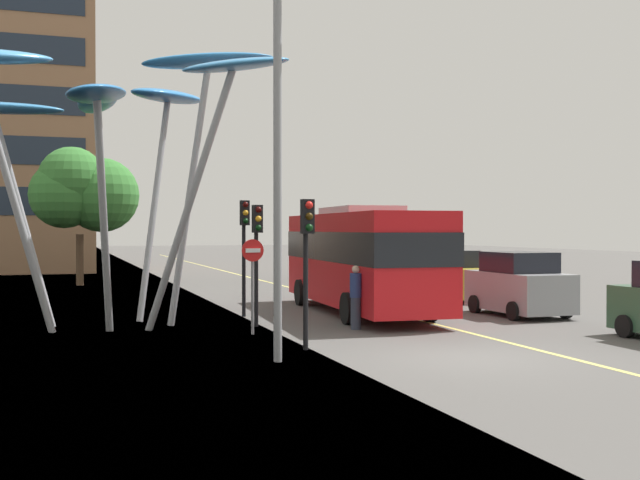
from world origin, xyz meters
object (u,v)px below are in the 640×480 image
at_px(red_bus, 360,255).
at_px(no_entry_sign, 253,271).
at_px(traffic_light_kerb_near, 307,241).
at_px(traffic_light_island_mid, 244,233).
at_px(car_parked_mid, 519,286).
at_px(pedestrian, 356,297).
at_px(leaf_sculpture, 104,103).
at_px(car_parked_far, 447,276).
at_px(car_side_street, 383,267).
at_px(traffic_light_kerb_far, 257,239).
at_px(car_far_side, 334,261).
at_px(street_lamp, 291,116).

xyz_separation_m(red_bus, no_entry_sign, (-4.70, -4.02, -0.25)).
height_order(traffic_light_kerb_near, traffic_light_island_mid, traffic_light_island_mid).
height_order(traffic_light_island_mid, car_parked_mid, traffic_light_island_mid).
bearing_deg(pedestrian, no_entry_sign, -177.77).
bearing_deg(leaf_sculpture, traffic_light_island_mid, 15.15).
height_order(car_parked_far, no_entry_sign, no_entry_sign).
distance_m(traffic_light_kerb_near, car_side_street, 19.18).
xyz_separation_m(car_parked_far, no_entry_sign, (-9.80, -7.53, 0.76)).
bearing_deg(pedestrian, traffic_light_kerb_far, 150.90).
bearing_deg(red_bus, car_far_side, 73.32).
distance_m(traffic_light_kerb_near, street_lamp, 3.07).
bearing_deg(car_side_street, traffic_light_island_mid, -133.09).
bearing_deg(red_bus, leaf_sculpture, -172.96).
distance_m(pedestrian, no_entry_sign, 3.12).
distance_m(leaf_sculpture, no_entry_sign, 6.73).
relative_size(traffic_light_kerb_near, street_lamp, 0.42).
bearing_deg(traffic_light_island_mid, car_far_side, 61.78).
relative_size(traffic_light_kerb_near, car_parked_mid, 0.92).
xyz_separation_m(car_parked_far, car_side_street, (-0.13, 6.20, 0.08)).
xyz_separation_m(traffic_light_kerb_far, car_parked_mid, (8.86, 0.18, -1.58)).
height_order(car_parked_mid, car_side_street, car_side_street).
distance_m(leaf_sculpture, traffic_light_island_mid, 5.93).
relative_size(leaf_sculpture, car_side_street, 2.77).
height_order(car_parked_mid, no_entry_sign, no_entry_sign).
height_order(red_bus, traffic_light_kerb_near, red_bus).
distance_m(leaf_sculpture, car_parked_mid, 14.20).
bearing_deg(street_lamp, car_far_side, 68.50).
bearing_deg(traffic_light_island_mid, traffic_light_kerb_near, -91.52).
relative_size(leaf_sculpture, car_far_side, 2.52).
relative_size(traffic_light_kerb_far, car_side_street, 0.85).
height_order(red_bus, car_far_side, red_bus).
bearing_deg(car_far_side, street_lamp, -111.50).
distance_m(traffic_light_island_mid, pedestrian, 5.00).
bearing_deg(leaf_sculpture, car_parked_far, 18.62).
xyz_separation_m(car_parked_mid, car_side_street, (0.32, 12.03, 0.04)).
relative_size(car_side_street, car_far_side, 0.91).
relative_size(car_far_side, pedestrian, 2.53).
relative_size(traffic_light_kerb_far, traffic_light_island_mid, 0.94).
height_order(leaf_sculpture, car_far_side, leaf_sculpture).
distance_m(traffic_light_kerb_near, car_parked_mid, 10.14).
distance_m(traffic_light_kerb_far, car_side_street, 15.35).
bearing_deg(car_far_side, leaf_sculpture, -126.71).
bearing_deg(no_entry_sign, traffic_light_kerb_near, -79.81).
relative_size(leaf_sculpture, car_parked_far, 2.60).
relative_size(car_parked_mid, no_entry_sign, 1.49).
distance_m(traffic_light_island_mid, car_far_side, 19.23).
distance_m(car_side_street, street_lamp, 21.04).
bearing_deg(car_parked_mid, car_side_street, 88.50).
height_order(traffic_light_kerb_near, car_parked_mid, traffic_light_kerb_near).
bearing_deg(car_far_side, car_side_street, -91.02).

